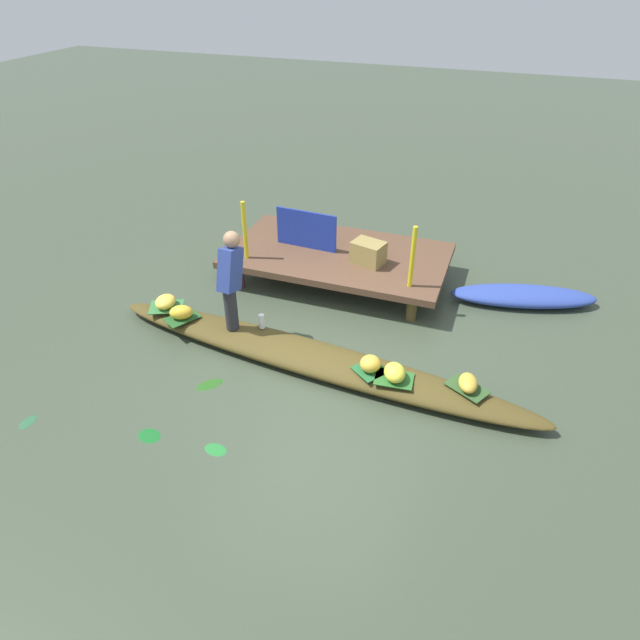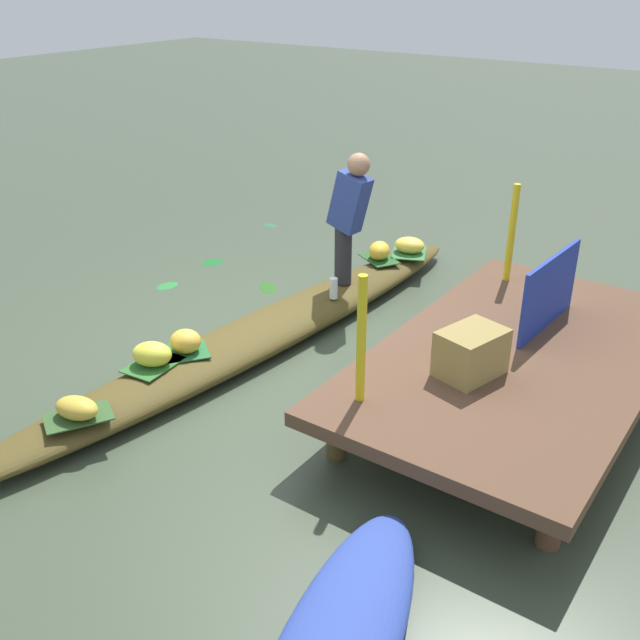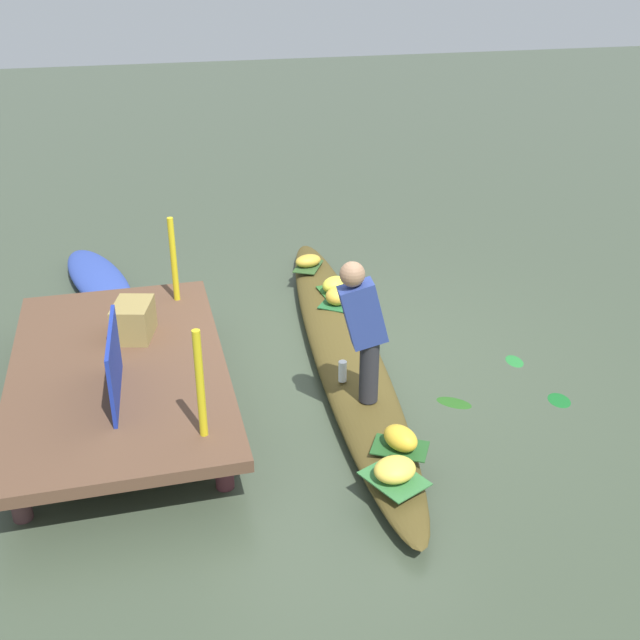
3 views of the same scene
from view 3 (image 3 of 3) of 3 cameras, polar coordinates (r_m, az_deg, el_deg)
The scene contains 23 objects.
canal_water at distance 7.53m, azimuth 1.77°, elevation -2.91°, with size 40.00×40.00×0.00m, color #3C4836.
dock_platform at distance 6.80m, azimuth -14.71°, elevation -3.66°, with size 3.20×1.80×0.44m.
vendor_boat at distance 7.47m, azimuth 1.78°, elevation -2.14°, with size 5.56×0.63×0.23m, color #4D401B.
moored_boat at distance 9.33m, azimuth -16.07°, elevation 2.90°, with size 2.02×0.56×0.23m, color #2E45A0.
leaf_mat_0 at distance 5.93m, azimuth 5.95°, elevation -9.40°, with size 0.42×0.27×0.01m, color #225223.
banana_bunch_0 at distance 5.88m, azimuth 5.99°, elevation -8.70°, with size 0.30×0.21×0.18m, color yellow.
leaf_mat_1 at distance 9.02m, azimuth -0.88°, elevation 3.99°, with size 0.44×0.26×0.01m, color #2F5125.
banana_bunch_1 at distance 8.99m, azimuth -0.89°, elevation 4.41°, with size 0.31×0.20×0.14m, color gold.
leaf_mat_2 at distance 8.35m, azimuth 1.13°, elevation 2.06°, with size 0.42×0.30×0.01m, color #2B6428.
banana_bunch_2 at distance 8.32m, azimuth 1.14°, elevation 2.62°, with size 0.30×0.23×0.18m, color yellow.
leaf_mat_3 at distance 5.63m, azimuth 5.53°, elevation -11.61°, with size 0.44×0.34×0.01m, color #35733A.
banana_bunch_3 at distance 5.58m, azimuth 5.56°, elevation -10.97°, with size 0.31×0.26×0.16m, color #F5D04B.
leaf_mat_4 at distance 8.08m, azimuth 1.27°, elevation 1.19°, with size 0.33×0.32×0.01m, color #236131.
banana_bunch_4 at distance 8.05m, azimuth 1.28°, elevation 1.76°, with size 0.23×0.25×0.18m, color gold.
vendor_person at distance 6.12m, azimuth 3.20°, elevation -0.37°, with size 0.22×0.42×1.25m.
water_bottle at distance 6.68m, azimuth 1.68°, elevation -3.82°, with size 0.07×0.07×0.19m, color white.
market_banner at distance 6.19m, azimuth -15.00°, elevation -3.16°, with size 0.95×0.03×0.58m, color #1C319B.
railing_post_west at distance 5.52m, azimuth -8.87°, elevation -4.72°, with size 0.06×0.06×0.86m, color gold.
railing_post_east at distance 7.67m, azimuth -10.79°, elevation 4.42°, with size 0.06×0.06×0.86m, color gold.
produce_crate at distance 7.13m, azimuth -13.65°, elevation 0.00°, with size 0.44×0.32×0.32m, color olive.
drifting_plant_0 at distance 7.72m, azimuth 14.21°, elevation -2.96°, with size 0.24×0.16×0.01m, color #237531.
drifting_plant_1 at distance 7.20m, azimuth 17.30°, elevation -5.68°, with size 0.25×0.19×0.01m, color #155F23.
drifting_plant_3 at distance 6.95m, azimuth 9.90°, elevation -6.04°, with size 0.32×0.17×0.01m, color #23551A.
Camera 3 is at (-6.29, 1.82, 3.71)m, focal length 43.20 mm.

